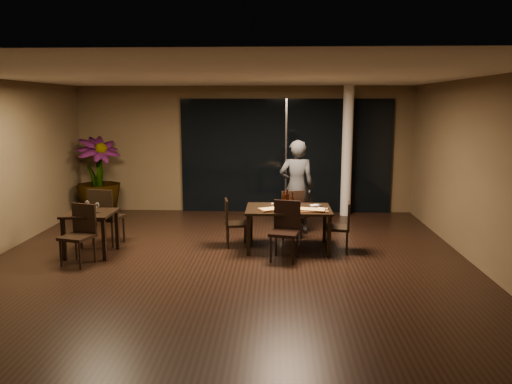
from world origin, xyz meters
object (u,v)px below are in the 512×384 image
object	(u,v)px
chair_main_far	(291,211)
bottle_b	(292,200)
diner	(297,187)
chair_side_far	(105,214)
bottle_c	(287,198)
chair_side_near	(80,231)
chair_main_near	(286,227)
potted_plant	(98,177)
chair_main_right	(342,224)
side_table	(90,219)
chair_main_left	(232,220)
main_table	(288,212)
bottle_a	(284,199)

from	to	relation	value
chair_main_far	bottle_b	xyz separation A→B (m)	(0.00, -0.73, 0.36)
chair_main_far	diner	distance (m)	0.60
chair_side_far	bottle_c	size ratio (longest dim) A/B	3.33
chair_side_near	diner	xyz separation A→B (m)	(3.58, 2.12, 0.40)
chair_side_near	chair_side_far	bearing A→B (deg)	104.79
chair_main_far	chair_side_far	xyz separation A→B (m)	(-3.42, -0.63, 0.06)
chair_main_near	potted_plant	xyz separation A→B (m)	(-4.31, 3.20, 0.37)
chair_main_far	chair_side_near	bearing A→B (deg)	11.24
chair_main_right	bottle_b	xyz separation A→B (m)	(-0.88, 0.11, 0.40)
side_table	diner	bearing A→B (deg)	24.72
side_table	potted_plant	bearing A→B (deg)	107.29
chair_main_far	chair_main_left	bearing A→B (deg)	13.99
chair_main_left	bottle_c	distance (m)	1.08
chair_main_left	diner	size ratio (longest dim) A/B	0.47
chair_main_far	bottle_b	world-z (taller)	bottle_b
chair_main_right	chair_main_left	bearing A→B (deg)	-88.09
main_table	potted_plant	size ratio (longest dim) A/B	0.82
chair_main_far	chair_main_right	bearing A→B (deg)	121.54
chair_main_left	chair_main_near	bearing A→B (deg)	-136.20
chair_main_near	potted_plant	size ratio (longest dim) A/B	0.54
chair_main_near	chair_main_right	xyz separation A→B (m)	(1.00, 0.47, -0.05)
bottle_c	potted_plant	bearing A→B (deg)	150.01
chair_main_far	chair_main_left	xyz separation A→B (m)	(-1.08, -0.60, -0.05)
bottle_b	side_table	bearing A→B (deg)	-171.96
chair_side_near	bottle_c	xyz separation A→B (m)	(3.37, 1.07, 0.37)
main_table	diner	world-z (taller)	diner
diner	chair_side_near	bearing A→B (deg)	30.52
bottle_b	chair_main_left	bearing A→B (deg)	173.04
chair_side_far	bottle_a	xyz separation A→B (m)	(3.27, -0.06, 0.31)
chair_main_right	bottle_b	distance (m)	0.97
chair_main_far	potted_plant	bearing A→B (deg)	-37.79
chair_side_near	bottle_b	xyz separation A→B (m)	(3.47, 0.96, 0.35)
chair_main_right	diner	bearing A→B (deg)	-140.05
main_table	bottle_c	world-z (taller)	bottle_c
chair_main_left	diner	bearing A→B (deg)	-58.76
bottle_b	diner	bearing A→B (deg)	84.35
chair_side_far	chair_side_near	xyz separation A→B (m)	(-0.04, -1.06, -0.05)
chair_main_far	chair_main_near	world-z (taller)	chair_main_near
chair_side_near	bottle_b	distance (m)	3.61
chair_side_near	bottle_b	size ratio (longest dim) A/B	3.36
chair_main_far	diner	size ratio (longest dim) A/B	0.51
diner	bottle_a	bearing A→B (deg)	76.59
side_table	chair_main_right	world-z (taller)	chair_main_right
potted_plant	bottle_a	bearing A→B (deg)	-31.02
chair_main_near	chair_side_far	distance (m)	3.37
main_table	chair_side_far	size ratio (longest dim) A/B	1.41
chair_main_right	potted_plant	bearing A→B (deg)	-108.14
chair_main_far	bottle_a	world-z (taller)	bottle_a
chair_main_left	bottle_a	bearing A→B (deg)	-105.37
diner	potted_plant	xyz separation A→B (m)	(-4.55, 1.45, -0.03)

